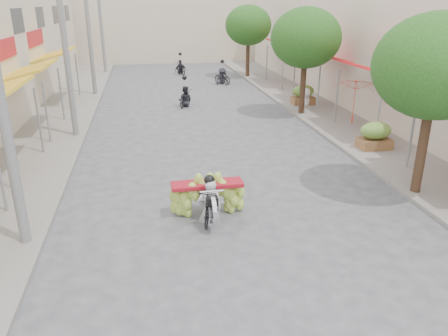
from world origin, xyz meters
TOP-DOWN VIEW (x-y plane):
  - ground at (0.00, 0.00)m, footprint 120.00×120.00m
  - sidewalk_left at (-7.00, 15.00)m, footprint 4.00×60.00m
  - sidewalk_right at (7.00, 15.00)m, footprint 4.00×60.00m
  - shophouse_row_right at (11.99, 14.00)m, footprint 9.77×40.00m
  - far_building at (0.00, 38.00)m, footprint 20.00×6.00m
  - utility_pole_mid at (-5.40, 12.00)m, footprint 0.60×0.24m
  - utility_pole_far at (-5.40, 21.00)m, footprint 0.60×0.24m
  - utility_pole_back at (-5.40, 30.00)m, footprint 0.60×0.24m
  - street_tree_near at (5.40, 4.00)m, footprint 3.40×3.40m
  - street_tree_mid at (5.40, 14.00)m, footprint 3.40×3.40m
  - street_tree_far at (5.40, 26.00)m, footprint 3.40×3.40m
  - produce_crate_mid at (6.20, 8.00)m, footprint 1.20×0.88m
  - produce_crate_far at (6.20, 16.00)m, footprint 1.20×0.88m
  - banana_motorbike at (-0.92, 3.63)m, footprint 2.20×1.85m
  - market_umbrella at (6.09, 9.70)m, footprint 2.59×2.59m
  - pedestrian at (6.24, 15.66)m, footprint 1.03×1.03m
  - bg_motorbike_a at (-0.24, 17.02)m, footprint 1.15×1.66m
  - bg_motorbike_b at (3.00, 23.45)m, footprint 1.23×1.63m
  - bg_motorbike_c at (0.53, 28.46)m, footprint 1.07×1.79m

SIDE VIEW (x-z plane):
  - ground at x=0.00m, z-range 0.00..0.00m
  - sidewalk_left at x=-7.00m, z-range 0.00..0.12m
  - sidewalk_right at x=7.00m, z-range 0.00..0.12m
  - produce_crate_mid at x=6.20m, z-range 0.13..1.29m
  - produce_crate_far at x=6.20m, z-range 0.13..1.29m
  - banana_motorbike at x=-0.92m, z-range -0.38..1.85m
  - bg_motorbike_a at x=-0.24m, z-range -0.22..1.73m
  - bg_motorbike_c at x=0.53m, z-range -0.19..1.76m
  - bg_motorbike_b at x=3.00m, z-range -0.12..1.83m
  - pedestrian at x=6.24m, z-range 0.12..1.97m
  - market_umbrella at x=6.09m, z-range 1.60..3.45m
  - shophouse_row_right at x=11.99m, z-range 0.00..6.00m
  - far_building at x=0.00m, z-range 0.00..7.00m
  - street_tree_near at x=5.40m, z-range 1.16..6.41m
  - street_tree_mid at x=5.40m, z-range 1.16..6.41m
  - street_tree_far at x=5.40m, z-range 1.16..6.41m
  - utility_pole_mid at x=-5.40m, z-range 0.03..8.03m
  - utility_pole_far at x=-5.40m, z-range 0.03..8.03m
  - utility_pole_back at x=-5.40m, z-range 0.03..8.03m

